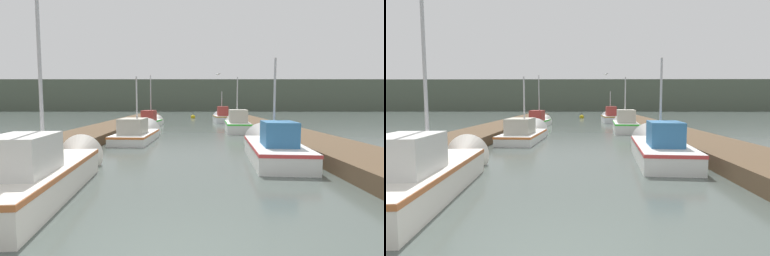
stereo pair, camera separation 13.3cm
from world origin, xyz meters
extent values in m
cube|color=brown|center=(-5.52, 16.00, 0.24)|extent=(2.67, 40.00, 0.49)
cube|color=brown|center=(5.52, 16.00, 0.24)|extent=(2.67, 40.00, 0.49)
cube|color=#4C5647|center=(0.00, 68.59, 3.38)|extent=(120.00, 16.00, 6.76)
cube|color=silver|center=(-3.27, 2.95, 0.34)|extent=(1.83, 4.97, 0.68)
cube|color=#B26032|center=(-3.27, 2.95, 0.62)|extent=(1.87, 5.00, 0.10)
cone|color=silver|center=(-3.49, 5.82, 0.34)|extent=(1.45, 1.00, 1.39)
cube|color=silver|center=(-3.23, 2.34, 1.07)|extent=(1.16, 1.59, 0.77)
cylinder|color=#B2B2B7|center=(-3.30, 3.31, 2.57)|extent=(0.08, 0.08, 3.77)
cube|color=silver|center=(3.05, 7.01, 0.32)|extent=(2.12, 4.72, 0.63)
cube|color=#CF3C3C|center=(3.05, 7.01, 0.57)|extent=(2.15, 4.75, 0.10)
cone|color=silver|center=(3.29, 9.73, 0.32)|extent=(1.71, 1.02, 1.64)
cube|color=#2D6699|center=(3.00, 6.44, 1.04)|extent=(1.17, 1.53, 0.81)
cylinder|color=#B2B2B7|center=(3.08, 7.35, 2.14)|extent=(0.08, 0.08, 3.02)
cube|color=silver|center=(-2.84, 12.11, 0.24)|extent=(1.97, 4.31, 0.48)
cube|color=orange|center=(-2.84, 12.11, 0.42)|extent=(2.00, 4.34, 0.10)
cone|color=silver|center=(-2.70, 14.69, 0.24)|extent=(1.70, 1.04, 1.65)
cube|color=#B2AD9E|center=(-2.87, 11.59, 0.86)|extent=(1.30, 1.80, 0.77)
cylinder|color=#B2B2B7|center=(-2.82, 12.43, 1.95)|extent=(0.08, 0.08, 2.93)
cube|color=silver|center=(3.27, 17.37, 0.34)|extent=(1.86, 4.52, 0.68)
cube|color=green|center=(3.27, 17.37, 0.62)|extent=(1.90, 4.56, 0.10)
cone|color=silver|center=(3.46, 20.10, 0.34)|extent=(1.55, 1.14, 1.48)
cube|color=#B2AD9E|center=(3.23, 16.82, 1.11)|extent=(1.29, 1.93, 0.86)
cylinder|color=#B2B2B7|center=(3.29, 17.70, 2.23)|extent=(0.08, 0.08, 3.12)
cube|color=silver|center=(-3.38, 21.43, 0.27)|extent=(1.63, 3.90, 0.53)
cube|color=#1BB118|center=(-3.38, 21.43, 0.47)|extent=(1.66, 3.93, 0.10)
cone|color=silver|center=(-3.18, 23.75, 0.27)|extent=(1.32, 0.97, 1.25)
cube|color=#99332D|center=(-3.42, 20.96, 0.95)|extent=(1.13, 1.53, 0.83)
cylinder|color=#B2B2B7|center=(-3.35, 21.71, 2.40)|extent=(0.08, 0.08, 3.73)
cube|color=silver|center=(3.11, 26.44, 0.34)|extent=(1.60, 3.65, 0.68)
cube|color=#A47417|center=(3.11, 26.44, 0.62)|extent=(1.64, 3.69, 0.10)
cone|color=silver|center=(3.04, 28.64, 0.34)|extent=(1.45, 0.83, 1.43)
cube|color=#99332D|center=(3.12, 25.99, 1.14)|extent=(1.01, 1.16, 0.92)
cylinder|color=#B2B2B7|center=(3.10, 26.71, 1.89)|extent=(0.08, 0.08, 2.41)
cylinder|color=#473523|center=(-4.17, 3.46, 0.57)|extent=(0.30, 0.30, 1.14)
cylinder|color=silver|center=(-4.17, 3.46, 1.16)|extent=(0.34, 0.34, 0.04)
cylinder|color=#473523|center=(4.23, 26.94, 0.53)|extent=(0.29, 0.29, 1.05)
cylinder|color=silver|center=(4.23, 26.94, 1.07)|extent=(0.34, 0.34, 0.04)
cylinder|color=#473523|center=(4.37, 10.07, 0.51)|extent=(0.21, 0.21, 1.02)
cylinder|color=silver|center=(4.37, 10.07, 1.04)|extent=(0.24, 0.24, 0.04)
sphere|color=gold|center=(0.23, 33.83, 0.15)|extent=(0.56, 0.56, 0.56)
cylinder|color=black|center=(0.23, 33.83, 0.68)|extent=(0.06, 0.06, 0.50)
ellipsoid|color=white|center=(2.03, 19.20, 4.12)|extent=(0.31, 0.27, 0.12)
cube|color=gray|center=(2.10, 19.08, 4.14)|extent=(0.25, 0.29, 0.07)
cube|color=gray|center=(1.95, 19.31, 4.14)|extent=(0.25, 0.29, 0.07)
camera|label=1|loc=(0.11, -3.46, 2.11)|focal=28.00mm
camera|label=2|loc=(0.24, -3.46, 2.11)|focal=28.00mm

